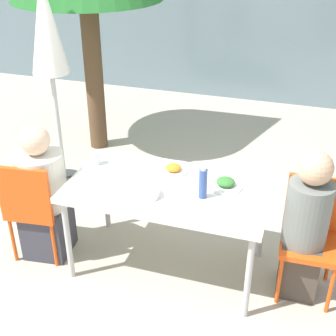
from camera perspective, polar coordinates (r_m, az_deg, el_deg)
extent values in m
plane|color=#B2A893|center=(3.76, 0.00, -11.72)|extent=(24.00, 24.00, 0.00)
cube|color=silver|center=(3.34, 0.00, -2.55)|extent=(1.44, 0.79, 0.04)
cylinder|color=#B7B7B7|center=(3.52, -12.09, -8.54)|extent=(0.04, 0.04, 0.68)
cylinder|color=#B7B7B7|center=(3.18, 9.77, -13.01)|extent=(0.04, 0.04, 0.68)
cylinder|color=#B7B7B7|center=(4.01, -7.56, -3.04)|extent=(0.04, 0.04, 0.68)
cylinder|color=#B7B7B7|center=(3.71, 11.41, -6.28)|extent=(0.04, 0.04, 0.68)
cube|color=#E54C14|center=(3.79, -15.45, -4.57)|extent=(0.44, 0.44, 0.04)
cube|color=#E54C14|center=(3.54, -17.14, -3.04)|extent=(0.40, 0.08, 0.42)
cylinder|color=#E54C14|center=(4.11, -16.22, -5.55)|extent=(0.03, 0.03, 0.40)
cylinder|color=#E54C14|center=(3.98, -11.79, -6.19)|extent=(0.03, 0.03, 0.40)
cylinder|color=#E54C14|center=(3.87, -18.36, -8.31)|extent=(0.03, 0.03, 0.40)
cylinder|color=#E54C14|center=(3.73, -13.71, -9.11)|extent=(0.03, 0.03, 0.40)
cube|color=#383842|center=(3.89, -14.39, -7.11)|extent=(0.37, 0.37, 0.44)
cylinder|color=beige|center=(3.65, -15.23, -1.47)|extent=(0.37, 0.37, 0.45)
sphere|color=beige|center=(3.50, -15.93, 3.26)|extent=(0.22, 0.22, 0.22)
cube|color=#E54C14|center=(3.42, 16.89, -8.94)|extent=(0.41, 0.41, 0.04)
cube|color=#E54C14|center=(3.44, 17.48, -4.09)|extent=(0.40, 0.05, 0.42)
cylinder|color=#E54C14|center=(3.44, 19.20, -13.87)|extent=(0.03, 0.03, 0.40)
cylinder|color=#E54C14|center=(3.42, 13.41, -13.20)|extent=(0.03, 0.03, 0.40)
cylinder|color=#E54C14|center=(3.70, 19.09, -10.36)|extent=(0.03, 0.03, 0.40)
cylinder|color=#E54C14|center=(3.68, 13.78, -9.72)|extent=(0.03, 0.03, 0.40)
cube|color=#473D33|center=(3.54, 15.61, -11.39)|extent=(0.28, 0.28, 0.44)
cylinder|color=slate|center=(3.27, 16.64, -5.33)|extent=(0.30, 0.30, 0.46)
sphere|color=tan|center=(3.10, 17.53, -0.01)|extent=(0.23, 0.23, 0.23)
cylinder|color=#333333|center=(4.90, -12.45, -1.39)|extent=(0.36, 0.36, 0.05)
cylinder|color=#BCBCBC|center=(4.50, -13.78, 9.45)|extent=(0.04, 0.04, 2.01)
cone|color=silver|center=(4.35, -14.69, 16.59)|extent=(0.34, 0.34, 0.86)
cylinder|color=white|center=(3.51, 0.67, -0.38)|extent=(0.21, 0.21, 0.01)
ellipsoid|color=orange|center=(3.49, 0.67, 0.06)|extent=(0.12, 0.12, 0.05)
cylinder|color=white|center=(3.35, 7.01, -2.17)|extent=(0.24, 0.24, 0.01)
ellipsoid|color=#33702D|center=(3.33, 7.04, -1.68)|extent=(0.13, 0.13, 0.05)
cylinder|color=#334C8E|center=(3.16, 4.28, -1.91)|extent=(0.06, 0.06, 0.22)
cylinder|color=white|center=(3.10, 4.36, -0.06)|extent=(0.04, 0.04, 0.02)
cylinder|color=silver|center=(3.64, -8.87, 1.20)|extent=(0.07, 0.07, 0.11)
cylinder|color=white|center=(3.21, -2.52, -3.05)|extent=(0.17, 0.17, 0.05)
cylinder|color=brown|center=(5.30, -9.00, 10.81)|extent=(0.20, 0.20, 1.65)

